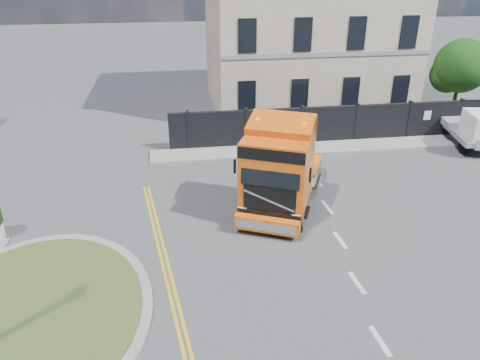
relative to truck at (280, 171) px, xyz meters
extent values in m
plane|color=#424244|center=(-1.25, -2.10, -1.70)|extent=(120.00, 120.00, 0.00)
cylinder|color=gray|center=(-8.25, -5.10, -1.64)|extent=(6.80, 6.80, 0.12)
cylinder|color=#33431B|center=(-8.25, -5.10, -1.56)|extent=(6.20, 6.20, 0.05)
cube|color=black|center=(4.75, 6.90, -0.70)|extent=(18.00, 0.25, 2.00)
cube|color=beige|center=(4.75, 14.40, 3.80)|extent=(12.00, 10.00, 11.00)
cylinder|color=#382619|center=(13.25, 9.90, -0.50)|extent=(0.24, 0.24, 2.40)
sphere|color=#183610|center=(13.25, 9.90, 1.50)|extent=(3.20, 3.20, 3.20)
sphere|color=#183610|center=(12.75, 10.30, 0.90)|extent=(2.20, 2.20, 2.20)
cube|color=gray|center=(4.75, 6.00, -1.64)|extent=(20.00, 1.60, 0.12)
cube|color=black|center=(0.44, 0.97, -0.99)|extent=(4.58, 6.41, 0.43)
cube|color=#E55D10|center=(-0.25, -0.55, 0.34)|extent=(3.18, 3.23, 2.66)
cube|color=#E55D10|center=(0.16, 0.36, 1.43)|extent=(2.52, 1.75, 1.33)
cube|color=black|center=(-0.74, -1.65, 0.72)|extent=(1.93, 0.91, 1.00)
cube|color=#E55D10|center=(-0.87, -1.93, -1.18)|extent=(2.30, 1.28, 0.52)
cylinder|color=black|center=(-1.49, -0.82, -1.21)|extent=(0.68, 1.03, 0.99)
cylinder|color=gray|center=(-1.49, -0.82, -1.21)|extent=(0.54, 0.64, 0.54)
cylinder|color=black|center=(0.38, -1.66, -1.21)|extent=(0.68, 1.03, 0.99)
cylinder|color=gray|center=(0.38, -1.66, -1.21)|extent=(0.54, 0.64, 0.54)
cylinder|color=black|center=(-0.11, 2.26, -1.21)|extent=(0.68, 1.03, 0.99)
cylinder|color=gray|center=(-0.11, 2.26, -1.21)|extent=(0.54, 0.64, 0.54)
cylinder|color=black|center=(1.76, 1.41, -1.21)|extent=(0.68, 1.03, 0.99)
cylinder|color=gray|center=(1.76, 1.41, -1.21)|extent=(0.54, 0.64, 0.54)
cylinder|color=black|center=(0.36, 3.30, -1.21)|extent=(0.68, 1.03, 0.99)
cylinder|color=gray|center=(0.36, 3.30, -1.21)|extent=(0.54, 0.64, 0.54)
cylinder|color=black|center=(2.23, 2.45, -1.21)|extent=(0.68, 1.03, 0.99)
cylinder|color=gray|center=(2.23, 2.45, -1.21)|extent=(0.54, 0.64, 0.54)
cube|color=gray|center=(11.63, 5.90, -0.96)|extent=(2.88, 5.33, 0.26)
cylinder|color=black|center=(10.63, 4.32, -1.33)|extent=(0.26, 0.74, 0.74)
cylinder|color=black|center=(10.63, 7.47, -1.33)|extent=(0.26, 0.74, 0.74)
cylinder|color=black|center=(12.63, 7.47, -1.33)|extent=(0.26, 0.74, 0.74)
camera|label=1|loc=(-3.88, -15.95, 7.55)|focal=35.00mm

